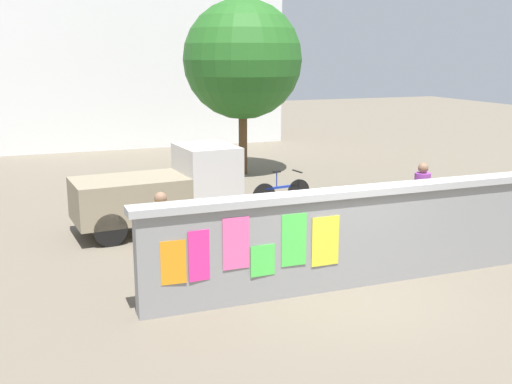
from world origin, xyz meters
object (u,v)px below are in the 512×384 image
(tree_roadside, at_px, (243,60))
(bicycle_near, at_px, (282,193))
(bicycle_far, at_px, (301,241))
(auto_rickshaw_truck, at_px, (165,190))
(person_walking, at_px, (422,192))
(motorcycle, at_px, (323,212))
(person_bystander, at_px, (162,228))

(tree_roadside, bearing_deg, bicycle_near, -97.28)
(tree_roadside, bearing_deg, bicycle_far, -102.53)
(auto_rickshaw_truck, xyz_separation_m, person_walking, (5.01, -2.49, 0.09))
(tree_roadside, bearing_deg, person_walking, -81.80)
(auto_rickshaw_truck, distance_m, bicycle_far, 3.58)
(bicycle_near, height_order, bicycle_far, same)
(auto_rickshaw_truck, relative_size, person_walking, 2.29)
(auto_rickshaw_truck, distance_m, person_walking, 5.59)
(auto_rickshaw_truck, distance_m, motorcycle, 3.53)
(bicycle_near, height_order, person_bystander, person_bystander)
(auto_rickshaw_truck, distance_m, person_bystander, 3.32)
(bicycle_far, bearing_deg, auto_rickshaw_truck, 123.43)
(person_walking, bearing_deg, auto_rickshaw_truck, 153.59)
(motorcycle, relative_size, person_bystander, 1.17)
(auto_rickshaw_truck, bearing_deg, tree_roadside, 55.37)
(bicycle_near, relative_size, person_bystander, 1.05)
(person_walking, xyz_separation_m, tree_roadside, (-1.16, 8.05, 2.68))
(person_walking, bearing_deg, bicycle_far, -171.29)
(motorcycle, distance_m, bicycle_near, 2.52)
(bicycle_far, bearing_deg, bicycle_near, 71.72)
(bicycle_near, bearing_deg, motorcycle, -92.23)
(motorcycle, xyz_separation_m, bicycle_near, (0.10, 2.52, -0.10))
(motorcycle, xyz_separation_m, person_walking, (1.84, -0.99, 0.52))
(motorcycle, height_order, bicycle_near, bicycle_near)
(bicycle_near, distance_m, tree_roadside, 5.65)
(motorcycle, bearing_deg, auto_rickshaw_truck, 154.71)
(auto_rickshaw_truck, bearing_deg, motorcycle, -25.29)
(person_walking, distance_m, person_bystander, 5.85)
(motorcycle, bearing_deg, bicycle_near, 87.77)
(bicycle_near, relative_size, person_walking, 1.05)
(bicycle_near, bearing_deg, bicycle_far, -108.28)
(bicycle_far, height_order, person_walking, person_walking)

